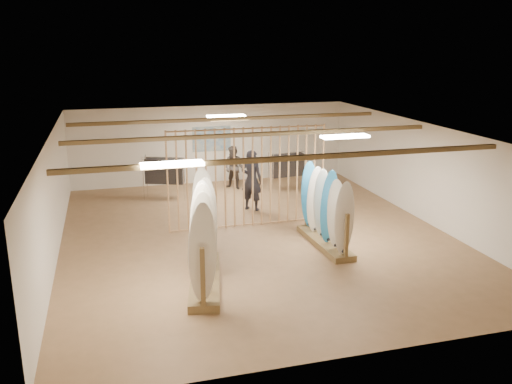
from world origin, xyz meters
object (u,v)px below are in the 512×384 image
object	(u,v)px
clothing_rack_b	(287,165)
shopper_a	(252,176)
clothing_rack_a	(165,171)
shopper_b	(234,165)
rack_left	(204,250)
rack_right	(325,220)

from	to	relation	value
clothing_rack_b	shopper_a	distance (m)	2.62
clothing_rack_a	shopper_a	size ratio (longest dim) A/B	0.67
clothing_rack_a	shopper_b	distance (m)	2.53
clothing_rack_a	clothing_rack_b	distance (m)	4.20
rack_left	clothing_rack_a	world-z (taller)	rack_left
rack_right	shopper_a	world-z (taller)	shopper_a
clothing_rack_b	shopper_a	xyz separation A→B (m)	(-1.79, -1.90, 0.18)
clothing_rack_a	clothing_rack_b	bearing A→B (deg)	20.74
clothing_rack_b	shopper_a	size ratio (longest dim) A/B	0.64
rack_left	rack_right	size ratio (longest dim) A/B	1.13
rack_right	clothing_rack_b	xyz separation A→B (m)	(0.80, 5.32, 0.20)
clothing_rack_a	shopper_b	xyz separation A→B (m)	(2.46, 0.61, -0.07)
clothing_rack_a	clothing_rack_b	size ratio (longest dim) A/B	1.06
clothing_rack_b	shopper_b	world-z (taller)	shopper_b
shopper_b	rack_right	bearing A→B (deg)	-40.69
rack_left	shopper_b	world-z (taller)	rack_left
clothing_rack_a	shopper_b	size ratio (longest dim) A/B	0.83
rack_right	clothing_rack_a	xyz separation A→B (m)	(-3.41, 5.36, 0.25)
clothing_rack_b	shopper_a	world-z (taller)	shopper_a
rack_left	clothing_rack_a	distance (m)	6.78
rack_left	rack_right	xyz separation A→B (m)	(3.34, 1.42, -0.08)
shopper_a	shopper_b	world-z (taller)	shopper_a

